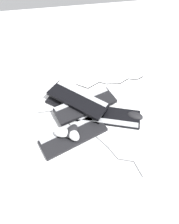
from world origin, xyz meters
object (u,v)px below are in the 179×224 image
keyboard_0 (108,116)px  mouse_0 (72,131)px  keyboard_1 (76,106)px  mouse_2 (63,133)px  mouse_3 (73,134)px  keyboard_2 (73,135)px  keyboard_4 (78,99)px  keyboard_3 (85,105)px  mouse_1 (135,116)px

keyboard_0 → mouse_0: size_ratio=4.23×
keyboard_1 → mouse_2: bearing=-115.9°
mouse_2 → mouse_3: (0.06, -0.02, 0.00)m
keyboard_2 → keyboard_4: 0.27m
keyboard_3 → mouse_2: 0.28m
keyboard_1 → keyboard_0: bearing=-32.4°
keyboard_0 → keyboard_4: 0.25m
keyboard_0 → keyboard_4: (-0.19, 0.14, 0.06)m
keyboard_1 → mouse_3: size_ratio=4.01×
keyboard_2 → keyboard_3: bearing=62.6°
keyboard_0 → keyboard_3: keyboard_3 is taller
keyboard_0 → keyboard_4: keyboard_4 is taller
keyboard_3 → mouse_0: bearing=-120.1°
keyboard_0 → mouse_1: (0.19, -0.03, 0.01)m
mouse_3 → keyboard_4: bearing=-40.3°
keyboard_0 → mouse_2: bearing=-161.5°
keyboard_4 → mouse_0: size_ratio=3.87×
keyboard_1 → keyboard_2: size_ratio=0.95×
keyboard_2 → mouse_1: mouse_1 is taller
keyboard_3 → mouse_0: (-0.12, -0.21, 0.01)m
keyboard_0 → mouse_0: bearing=-158.5°
keyboard_3 → mouse_1: (0.33, -0.13, -0.02)m
keyboard_2 → keyboard_3: size_ratio=1.00×
keyboard_3 → mouse_1: 0.36m
keyboard_1 → keyboard_4: 0.06m
keyboard_3 → mouse_0: mouse_0 is taller
mouse_3 → keyboard_2: bearing=-31.6°
keyboard_2 → mouse_2: size_ratio=4.22×
keyboard_3 → keyboard_4: 0.07m
keyboard_1 → keyboard_2: same height
keyboard_0 → mouse_2: mouse_2 is taller
mouse_2 → mouse_3: bearing=-6.6°
mouse_0 → mouse_3: size_ratio=1.00×
keyboard_2 → mouse_3: size_ratio=4.22×
keyboard_4 → mouse_1: 0.42m
keyboard_1 → keyboard_2: 0.25m
keyboard_4 → mouse_0: keyboard_4 is taller
keyboard_0 → mouse_1: mouse_1 is taller
keyboard_1 → mouse_2: (-0.12, -0.24, 0.04)m
mouse_2 → keyboard_2: bearing=5.6°
keyboard_0 → keyboard_2: (-0.26, -0.12, 0.00)m
keyboard_1 → keyboard_4: (0.01, 0.01, 0.06)m
mouse_0 → mouse_1: mouse_0 is taller
mouse_0 → mouse_1: (0.45, 0.07, -0.03)m
keyboard_0 → keyboard_4: bearing=144.5°
keyboard_2 → keyboard_1: bearing=78.3°
keyboard_3 → mouse_1: bearing=-21.8°
keyboard_4 → mouse_1: keyboard_4 is taller
mouse_1 → mouse_2: 0.52m
keyboard_1 → mouse_2: 0.27m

